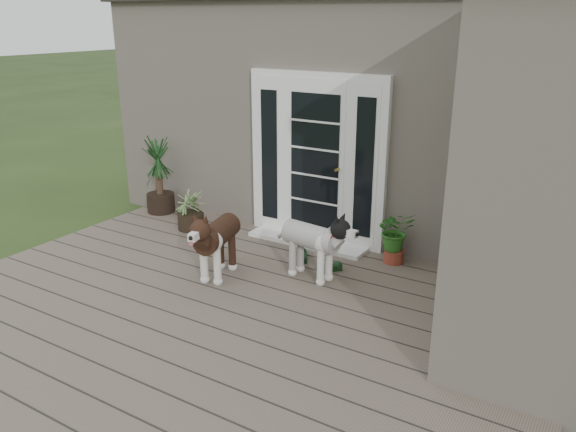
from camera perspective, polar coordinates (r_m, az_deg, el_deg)
The scene contains 14 objects.
deck at distance 5.86m, azimuth -6.16°, elevation -9.83°, with size 6.20×4.60×0.12m, color #6B5B4C.
house_main at distance 8.96m, azimuth 10.45°, elevation 10.28°, with size 7.40×4.00×3.10m, color #665E54.
door_unit at distance 7.28m, azimuth 2.83°, elevation 5.70°, with size 1.90×0.14×2.15m, color white.
door_step at distance 7.43m, azimuth 1.96°, elevation -2.50°, with size 1.60×0.40×0.05m, color white.
brindle_dog at distance 6.42m, azimuth -7.00°, elevation -2.90°, with size 0.38×0.89×0.74m, color #371F14, non-canonical shape.
white_dog at distance 6.34m, azimuth 2.31°, elevation -3.18°, with size 0.37×0.86×0.72m, color silver, non-canonical shape.
spider_plant at distance 7.93m, azimuth -9.71°, elevation 0.90°, with size 0.60×0.60×0.64m, color #87A867, non-canonical shape.
yucca at distance 8.67m, azimuth -12.73°, elevation 3.94°, with size 0.77×0.77×1.12m, color black, non-canonical shape.
herb_a at distance 6.88m, azimuth 10.57°, elevation -2.37°, with size 0.44×0.44×0.56m, color #1D641C.
herb_b at distance 6.66m, azimuth 16.94°, elevation -3.37°, with size 0.42×0.42×0.63m, color #1B5117.
herb_c at distance 6.68m, azimuth 16.33°, elevation -3.48°, with size 0.37×0.37×0.57m, color #255919.
sapling at distance 5.65m, azimuth 19.55°, elevation -2.48°, with size 0.47×0.47×1.59m, color #195919, non-canonical shape.
clog_left at distance 6.93m, azimuth 1.43°, elevation -3.97°, with size 0.15×0.31×0.09m, color black, non-canonical shape.
clog_right at distance 6.65m, azimuth 4.25°, elevation -5.09°, with size 0.13×0.29×0.09m, color black, non-canonical shape.
Camera 1 is at (3.19, -3.62, 2.90)m, focal length 35.72 mm.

